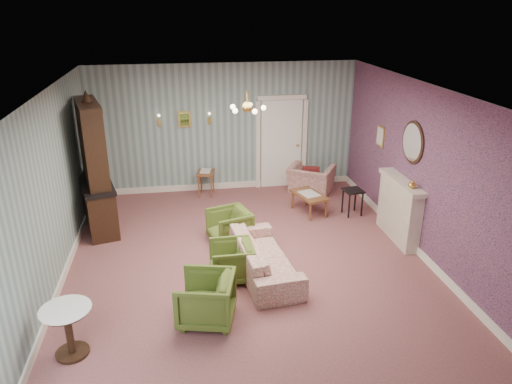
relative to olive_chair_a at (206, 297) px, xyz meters
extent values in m
plane|color=#844C4C|center=(0.82, 1.53, -0.38)|extent=(7.00, 7.00, 0.00)
plane|color=white|center=(0.82, 1.53, 2.52)|extent=(7.00, 7.00, 0.00)
plane|color=slate|center=(0.82, 5.03, 1.07)|extent=(6.00, 0.00, 6.00)
plane|color=slate|center=(0.82, -1.97, 1.07)|extent=(6.00, 0.00, 6.00)
plane|color=slate|center=(-2.18, 1.53, 1.07)|extent=(0.00, 7.00, 7.00)
plane|color=slate|center=(3.82, 1.53, 1.07)|extent=(0.00, 7.00, 7.00)
plane|color=#A8546C|center=(3.80, 1.53, 1.07)|extent=(0.00, 7.00, 7.00)
imported|color=#4C6021|center=(0.00, 0.00, 0.00)|extent=(0.85, 0.89, 0.76)
imported|color=#4C6021|center=(0.47, 1.03, -0.04)|extent=(0.62, 0.66, 0.68)
imported|color=#4C6021|center=(0.58, 2.26, -0.03)|extent=(0.81, 0.84, 0.70)
imported|color=#953C40|center=(1.01, 1.12, 0.01)|extent=(0.79, 2.05, 0.78)
imported|color=#953C40|center=(2.72, 4.48, 0.04)|extent=(1.15, 1.05, 0.84)
imported|color=gold|center=(3.66, 1.53, 0.85)|extent=(0.15, 0.15, 0.15)
cube|color=maroon|center=(2.67, 4.33, 0.10)|extent=(0.41, 0.28, 0.39)
camera|label=1|loc=(-0.23, -5.62, 3.76)|focal=33.83mm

